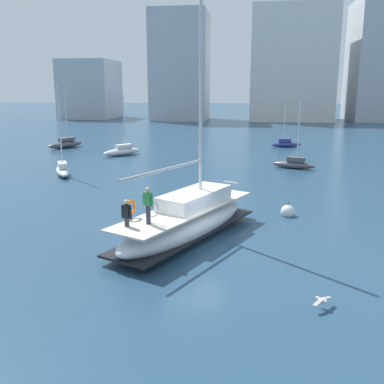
{
  "coord_description": "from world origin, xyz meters",
  "views": [
    {
      "loc": [
        2.2,
        -18.67,
        6.97
      ],
      "look_at": [
        -0.52,
        2.93,
        1.8
      ],
      "focal_mm": 40.83,
      "sensor_mm": 36.0,
      "label": 1
    }
  ],
  "objects_px": {
    "moored_sloop_near": "(66,143)",
    "moored_cutter_right": "(122,151)",
    "seagull": "(322,300)",
    "mooring_buoy": "(288,212)",
    "main_sailboat": "(188,220)",
    "moored_cutter_left": "(294,163)",
    "moored_sloop_far": "(63,169)",
    "moored_catamaran": "(286,144)"
  },
  "relations": [
    {
      "from": "main_sailboat",
      "to": "moored_cutter_left",
      "type": "distance_m",
      "value": 20.87
    },
    {
      "from": "main_sailboat",
      "to": "moored_cutter_left",
      "type": "relative_size",
      "value": 1.94
    },
    {
      "from": "moored_cutter_right",
      "to": "mooring_buoy",
      "type": "distance_m",
      "value": 26.25
    },
    {
      "from": "seagull",
      "to": "mooring_buoy",
      "type": "bearing_deg",
      "value": 90.95
    },
    {
      "from": "main_sailboat",
      "to": "moored_sloop_near",
      "type": "xyz_separation_m",
      "value": [
        -19.0,
        30.5,
        -0.37
      ]
    },
    {
      "from": "main_sailboat",
      "to": "seagull",
      "type": "xyz_separation_m",
      "value": [
        5.26,
        -6.31,
        -0.61
      ]
    },
    {
      "from": "moored_catamaran",
      "to": "seagull",
      "type": "height_order",
      "value": "moored_catamaran"
    },
    {
      "from": "moored_catamaran",
      "to": "seagull",
      "type": "distance_m",
      "value": 40.92
    },
    {
      "from": "main_sailboat",
      "to": "moored_sloop_near",
      "type": "height_order",
      "value": "main_sailboat"
    },
    {
      "from": "moored_sloop_near",
      "to": "seagull",
      "type": "xyz_separation_m",
      "value": [
        24.26,
        -36.81,
        -0.24
      ]
    },
    {
      "from": "moored_sloop_near",
      "to": "moored_cutter_left",
      "type": "xyz_separation_m",
      "value": [
        25.93,
        -10.82,
        -0.08
      ]
    },
    {
      "from": "moored_sloop_near",
      "to": "seagull",
      "type": "distance_m",
      "value": 44.09
    },
    {
      "from": "moored_catamaran",
      "to": "mooring_buoy",
      "type": "relative_size",
      "value": 5.08
    },
    {
      "from": "moored_cutter_right",
      "to": "mooring_buoy",
      "type": "height_order",
      "value": "moored_cutter_right"
    },
    {
      "from": "main_sailboat",
      "to": "moored_cutter_right",
      "type": "distance_m",
      "value": 27.57
    },
    {
      "from": "moored_catamaran",
      "to": "seagull",
      "type": "bearing_deg",
      "value": -92.99
    },
    {
      "from": "seagull",
      "to": "moored_sloop_near",
      "type": "bearing_deg",
      "value": 123.39
    },
    {
      "from": "moored_cutter_right",
      "to": "moored_cutter_left",
      "type": "bearing_deg",
      "value": -18.41
    },
    {
      "from": "moored_sloop_far",
      "to": "moored_cutter_left",
      "type": "distance_m",
      "value": 20.04
    },
    {
      "from": "moored_cutter_right",
      "to": "moored_sloop_far",
      "type": "bearing_deg",
      "value": -99.05
    },
    {
      "from": "moored_sloop_near",
      "to": "moored_sloop_far",
      "type": "xyz_separation_m",
      "value": [
        6.68,
        -16.39,
        -0.02
      ]
    },
    {
      "from": "moored_cutter_left",
      "to": "seagull",
      "type": "bearing_deg",
      "value": -93.67
    },
    {
      "from": "main_sailboat",
      "to": "moored_sloop_far",
      "type": "bearing_deg",
      "value": 131.14
    },
    {
      "from": "moored_cutter_left",
      "to": "moored_cutter_right",
      "type": "xyz_separation_m",
      "value": [
        -17.44,
        5.81,
        0.05
      ]
    },
    {
      "from": "moored_sloop_far",
      "to": "moored_cutter_left",
      "type": "bearing_deg",
      "value": 16.13
    },
    {
      "from": "moored_catamaran",
      "to": "mooring_buoy",
      "type": "bearing_deg",
      "value": -94.38
    },
    {
      "from": "mooring_buoy",
      "to": "moored_sloop_near",
      "type": "bearing_deg",
      "value": 132.67
    },
    {
      "from": "moored_sloop_far",
      "to": "mooring_buoy",
      "type": "distance_m",
      "value": 19.95
    },
    {
      "from": "moored_sloop_far",
      "to": "seagull",
      "type": "distance_m",
      "value": 26.95
    },
    {
      "from": "moored_sloop_far",
      "to": "moored_cutter_left",
      "type": "relative_size",
      "value": 1.23
    },
    {
      "from": "moored_sloop_near",
      "to": "moored_catamaran",
      "type": "height_order",
      "value": "moored_sloop_near"
    },
    {
      "from": "moored_sloop_near",
      "to": "mooring_buoy",
      "type": "xyz_separation_m",
      "value": [
        24.09,
        -26.12,
        -0.3
      ]
    },
    {
      "from": "main_sailboat",
      "to": "seagull",
      "type": "height_order",
      "value": "main_sailboat"
    },
    {
      "from": "moored_sloop_near",
      "to": "moored_sloop_far",
      "type": "relative_size",
      "value": 0.91
    },
    {
      "from": "moored_sloop_far",
      "to": "seagull",
      "type": "height_order",
      "value": "moored_sloop_far"
    },
    {
      "from": "moored_sloop_near",
      "to": "mooring_buoy",
      "type": "height_order",
      "value": "moored_sloop_near"
    },
    {
      "from": "moored_sloop_near",
      "to": "moored_cutter_right",
      "type": "distance_m",
      "value": 9.86
    },
    {
      "from": "moored_cutter_left",
      "to": "main_sailboat",
      "type": "bearing_deg",
      "value": -109.39
    },
    {
      "from": "moored_sloop_near",
      "to": "moored_cutter_right",
      "type": "xyz_separation_m",
      "value": [
        8.49,
        -5.01,
        -0.03
      ]
    },
    {
      "from": "main_sailboat",
      "to": "moored_catamaran",
      "type": "height_order",
      "value": "main_sailboat"
    },
    {
      "from": "mooring_buoy",
      "to": "seagull",
      "type": "bearing_deg",
      "value": -89.05
    },
    {
      "from": "moored_cutter_left",
      "to": "moored_sloop_near",
      "type": "bearing_deg",
      "value": 157.35
    }
  ]
}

